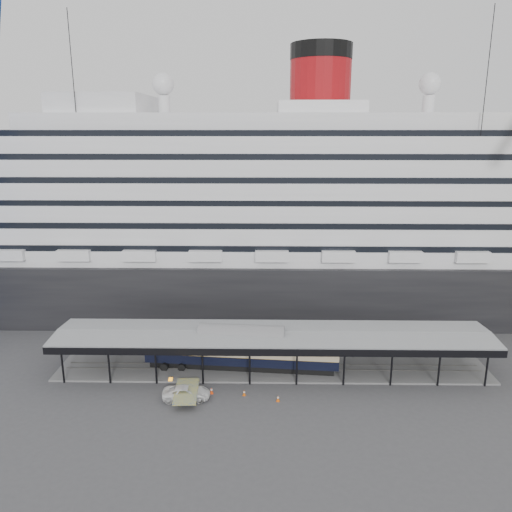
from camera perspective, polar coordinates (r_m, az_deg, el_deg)
The scene contains 8 objects.
ground at distance 62.87m, azimuth 1.98°, elevation -14.83°, with size 200.00×200.00×0.00m, color #3B3B3E.
cruise_ship at distance 87.69m, azimuth 1.75°, elevation 6.34°, with size 130.00×30.00×43.90m.
platform_canopy at distance 66.23m, azimuth 1.92°, elevation -10.93°, with size 56.00×9.18×5.30m.
port_truck at distance 60.84m, azimuth -7.95°, elevation -15.23°, with size 2.55×5.53×1.54m, color silver.
pullman_carriage at distance 66.02m, azimuth -1.67°, elevation -10.44°, with size 25.25×5.36×24.61m.
traffic_cone_left at distance 61.73m, azimuth -5.12°, elevation -15.05°, with size 0.45×0.45×0.82m.
traffic_cone_mid at distance 61.16m, azimuth -1.37°, elevation -15.35°, with size 0.47×0.47×0.71m.
traffic_cone_right at distance 60.07m, azimuth 2.53°, elevation -15.93°, with size 0.44×0.44×0.77m.
Camera 1 is at (-1.21, -54.79, 30.82)m, focal length 35.00 mm.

